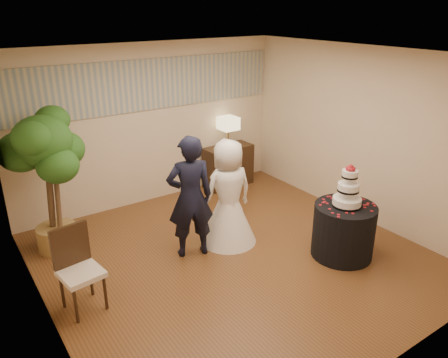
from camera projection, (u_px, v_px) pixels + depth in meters
floor at (234, 257)px, 6.25m from camera, size 5.00×5.00×0.00m
ceiling at (236, 55)px, 5.20m from camera, size 5.00×5.00×0.00m
wall_back at (151, 125)px, 7.64m from camera, size 5.00×0.06×2.80m
wall_front at (402, 246)px, 3.81m from camera, size 5.00×0.06×2.80m
wall_left at (35, 213)px, 4.41m from camera, size 0.06×5.00×2.80m
wall_right at (360, 135)px, 7.04m from camera, size 0.06×5.00×2.80m
mural_border at (149, 85)px, 7.36m from camera, size 4.90×0.02×0.85m
groom at (190, 197)px, 6.02m from camera, size 0.74×0.60×1.78m
bride at (228, 192)px, 6.39m from camera, size 0.91×0.91×1.60m
cake_table at (343, 231)px, 6.17m from camera, size 0.92×0.92×0.78m
wedding_cake at (349, 186)px, 5.91m from camera, size 0.40×0.40×0.61m
console at (228, 166)px, 8.59m from camera, size 0.98×0.46×0.80m
table_lamp at (228, 132)px, 8.33m from camera, size 0.33×0.33×0.58m
ficus_tree at (49, 182)px, 6.08m from camera, size 1.11×1.11×2.12m
side_chair at (81, 271)px, 5.01m from camera, size 0.53×0.55×1.03m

